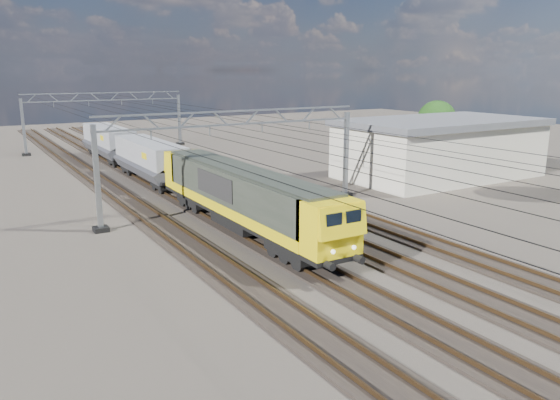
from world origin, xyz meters
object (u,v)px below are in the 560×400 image
industrial_shed (439,148)px  hopper_wagon_lead (150,158)px  tree_far (440,122)px  catenary_gantry_mid (237,157)px  hopper_wagon_mid (109,140)px  catenary_gantry_far (106,119)px  locomotive (241,195)px

industrial_shed → hopper_wagon_lead: bearing=155.0°
hopper_wagon_lead → industrial_shed: (24.00, -11.19, 0.49)m
hopper_wagon_lead → tree_far: bearing=-6.0°
catenary_gantry_mid → tree_far: 31.86m
hopper_wagon_lead → hopper_wagon_mid: bearing=90.0°
catenary_gantry_far → locomotive: 40.58m
catenary_gantry_far → locomotive: catenary_gantry_far is taller
locomotive → industrial_shed: industrial_shed is taller
hopper_wagon_mid → industrial_shed: industrial_shed is taller
industrial_shed → tree_far: tree_far is taller
locomotive → industrial_shed: (24.00, 6.50, 0.40)m
hopper_wagon_lead → tree_far: (32.32, -3.40, 1.90)m
catenary_gantry_mid → catenary_gantry_far: same height
catenary_gantry_far → locomotive: bearing=-92.8°
catenary_gantry_mid → catenary_gantry_far: (0.00, 36.00, 0.00)m
catenary_gantry_far → industrial_shed: catenary_gantry_far is taller
hopper_wagon_lead → catenary_gantry_far: bearing=85.0°
hopper_wagon_mid → catenary_gantry_far: bearing=76.9°
hopper_wagon_mid → locomotive: bearing=-90.0°
hopper_wagon_mid → hopper_wagon_lead: bearing=-90.0°
tree_far → catenary_gantry_far: bearing=139.2°
catenary_gantry_far → locomotive: size_ratio=0.94×
catenary_gantry_far → industrial_shed: bearing=-57.1°
catenary_gantry_far → hopper_wagon_lead: (-2.00, -22.81, -1.67)m
hopper_wagon_lead → locomotive: bearing=-90.0°
hopper_wagon_lead → industrial_shed: bearing=-25.0°
industrial_shed → catenary_gantry_far: bearing=122.9°
hopper_wagon_lead → industrial_shed: industrial_shed is taller
catenary_gantry_far → hopper_wagon_lead: catenary_gantry_far is taller
locomotive → tree_far: tree_far is taller
catenary_gantry_far → industrial_shed: 40.51m
hopper_wagon_mid → tree_far: 36.85m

